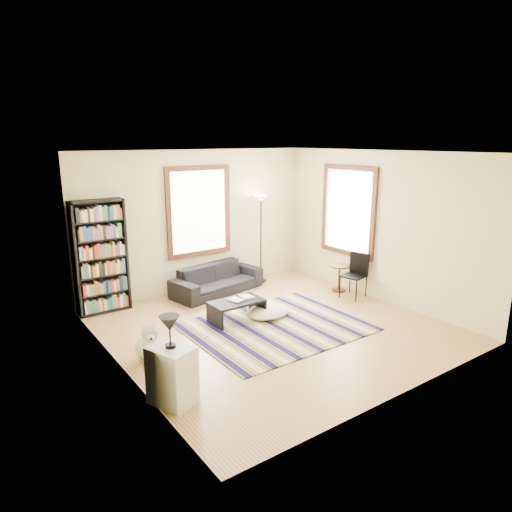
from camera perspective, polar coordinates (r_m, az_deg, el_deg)
floor at (r=7.59m, az=2.21°, el=-9.21°), size 5.00×5.00×0.10m
ceiling at (r=6.96m, az=2.44°, el=13.23°), size 5.00×5.00×0.10m
wall_back at (r=9.25m, az=-7.37°, el=4.39°), size 5.00×0.10×2.80m
wall_front at (r=5.42m, az=18.99°, el=-3.49°), size 5.00×0.10×2.80m
wall_left at (r=5.98m, az=-17.46°, el=-1.70°), size 0.10×5.00×2.80m
wall_right at (r=8.89m, az=15.49°, el=3.58°), size 0.10×5.00×2.80m
window_back at (r=9.15m, az=-7.17°, el=5.55°), size 1.20×0.06×1.60m
window_right at (r=9.32m, az=11.47°, el=5.54°), size 0.06×1.20×1.60m
rug at (r=7.57m, az=2.53°, el=-8.81°), size 2.75×2.20×0.02m
sofa at (r=9.16m, az=-4.86°, el=-2.87°), size 1.10×2.02×0.56m
bookshelf at (r=8.38m, az=-18.86°, el=-0.13°), size 0.90×0.30×2.00m
coffee_table at (r=7.76m, az=-2.42°, el=-6.86°), size 0.97×0.64×0.36m
book_a at (r=7.64m, az=-3.07°, el=-5.67°), size 0.28×0.23×0.02m
book_b at (r=7.80m, az=-1.71°, el=-5.22°), size 0.26×0.19×0.02m
floor_cushion at (r=7.94m, az=1.51°, el=-6.93°), size 0.93×0.77×0.20m
floor_lamp at (r=9.68m, az=0.62°, el=2.11°), size 0.39×0.39×1.86m
side_table at (r=9.36m, az=10.34°, el=-2.73°), size 0.45×0.45×0.54m
folding_chair at (r=9.00m, az=12.10°, el=-2.45°), size 0.50×0.48×0.86m
white_cabinet at (r=5.52m, az=-10.45°, el=-14.45°), size 0.53×0.60×0.70m
table_lamp at (r=5.28m, az=-10.72°, el=-9.31°), size 0.26×0.26×0.38m
dog at (r=6.60m, az=-13.28°, el=-10.16°), size 0.56×0.67×0.58m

